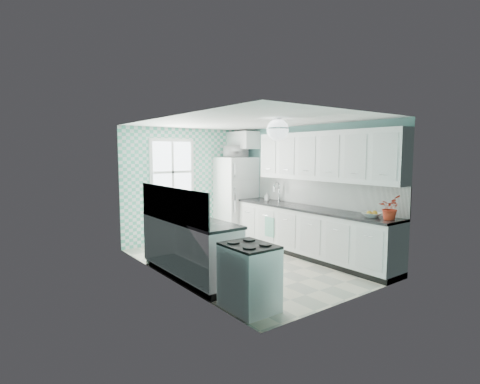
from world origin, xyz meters
TOP-DOWN VIEW (x-y plane):
  - floor at (0.00, 0.00)m, footprint 3.00×4.40m
  - ceiling at (0.00, 0.00)m, footprint 3.00×4.40m
  - wall_back at (0.00, 2.21)m, footprint 3.00×0.02m
  - wall_front at (0.00, -2.21)m, footprint 3.00×0.02m
  - wall_left at (-1.51, 0.00)m, footprint 0.02×4.40m
  - wall_right at (1.51, 0.00)m, footprint 0.02×4.40m
  - accent_wall at (0.00, 2.19)m, footprint 3.00×0.01m
  - window at (-0.35, 2.16)m, footprint 1.04×0.05m
  - backsplash_right at (1.49, -0.40)m, footprint 0.02×3.60m
  - backsplash_left at (-1.49, -0.07)m, footprint 0.02×2.15m
  - upper_cabinets_right at (1.33, -0.60)m, footprint 0.33×3.20m
  - upper_cabinet_fridge at (1.30, 1.83)m, footprint 0.40×0.74m
  - ceiling_light at (0.00, -0.80)m, footprint 0.34×0.34m
  - base_cabinets_right at (1.20, -0.40)m, footprint 0.60×3.60m
  - countertop_right at (1.19, -0.40)m, footprint 0.63×3.60m
  - base_cabinets_left at (-1.20, -0.07)m, footprint 0.60×2.15m
  - countertop_left at (-1.19, -0.07)m, footprint 0.63×2.15m
  - fridge at (1.11, 1.82)m, footprint 0.81×0.80m
  - stove at (-1.20, -1.61)m, footprint 0.54×0.68m
  - sink at (1.20, 0.67)m, footprint 0.57×0.48m
  - rug at (-0.01, 0.01)m, footprint 0.63×0.89m
  - dish_towel at (0.89, 0.38)m, footprint 0.12×0.25m
  - fruit_bowl at (1.20, -1.73)m, footprint 0.36×0.36m
  - potted_plant at (1.20, -2.02)m, footprint 0.43×0.40m
  - soap_bottle at (1.25, 0.89)m, footprint 0.10×0.10m
  - microwave at (1.11, 1.82)m, footprint 0.50×0.34m

SIDE VIEW (x-z plane):
  - floor at x=0.00m, z-range -0.02..0.00m
  - rug at x=-0.01m, z-range 0.00..0.02m
  - stove at x=-1.20m, z-range 0.02..0.83m
  - base_cabinets_right at x=1.20m, z-range 0.00..0.90m
  - base_cabinets_left at x=-1.20m, z-range 0.00..0.90m
  - dish_towel at x=0.89m, z-range 0.28..0.68m
  - countertop_right at x=1.19m, z-range 0.90..0.94m
  - countertop_left at x=-1.19m, z-range 0.90..0.94m
  - sink at x=1.20m, z-range 0.66..1.19m
  - fridge at x=1.11m, z-range 0.00..1.86m
  - fruit_bowl at x=1.20m, z-range 0.94..1.01m
  - soap_bottle at x=1.25m, z-range 0.94..1.11m
  - potted_plant at x=1.20m, z-range 0.94..1.32m
  - backsplash_right at x=1.49m, z-range 0.94..1.45m
  - backsplash_left at x=-1.49m, z-range 0.94..1.45m
  - wall_back at x=0.00m, z-range 0.00..2.50m
  - wall_front at x=0.00m, z-range 0.00..2.50m
  - wall_left at x=-1.51m, z-range 0.00..2.50m
  - wall_right at x=1.51m, z-range 0.00..2.50m
  - accent_wall at x=0.00m, z-range 0.00..2.50m
  - window at x=-0.35m, z-range 0.83..2.27m
  - upper_cabinets_right at x=1.33m, z-range 1.45..2.35m
  - microwave at x=1.11m, z-range 1.86..2.13m
  - upper_cabinet_fridge at x=1.30m, z-range 2.05..2.45m
  - ceiling_light at x=0.00m, z-range 2.15..2.50m
  - ceiling at x=0.00m, z-range 2.50..2.52m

